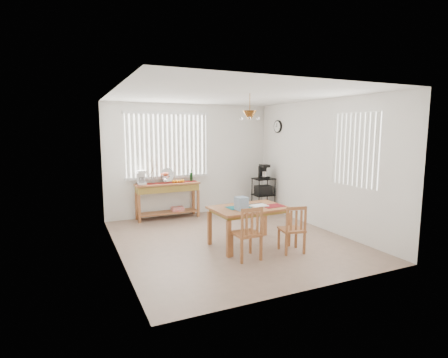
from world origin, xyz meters
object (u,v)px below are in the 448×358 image
dining_table (249,211)px  chair_right (292,229)px  chair_left (247,233)px  cart_items (264,172)px  sideboard (168,192)px  wire_cart (263,191)px

dining_table → chair_right: (0.48, -0.62, -0.22)m
chair_left → cart_items: bearing=54.9°
sideboard → wire_cart: size_ratio=1.74×
chair_left → dining_table: bearing=60.0°
chair_left → chair_right: size_ratio=1.06×
sideboard → chair_right: size_ratio=1.82×
dining_table → wire_cart: bearing=53.5°
chair_left → sideboard: bearing=97.9°
chair_left → wire_cart: bearing=54.8°
cart_items → chair_left: (-1.90, -2.71, -0.57)m
cart_items → chair_right: bearing=-111.6°
sideboard → cart_items: bearing=-7.5°
cart_items → chair_right: cart_items is taller
wire_cart → chair_left: bearing=-125.2°
sideboard → dining_table: size_ratio=1.10×
dining_table → chair_right: size_ratio=1.66×
sideboard → chair_right: 3.30m
wire_cart → cart_items: 0.49m
wire_cart → dining_table: (-1.57, -2.12, 0.11)m
cart_items → chair_right: size_ratio=0.43×
chair_right → sideboard: bearing=112.1°
dining_table → chair_right: bearing=-52.2°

